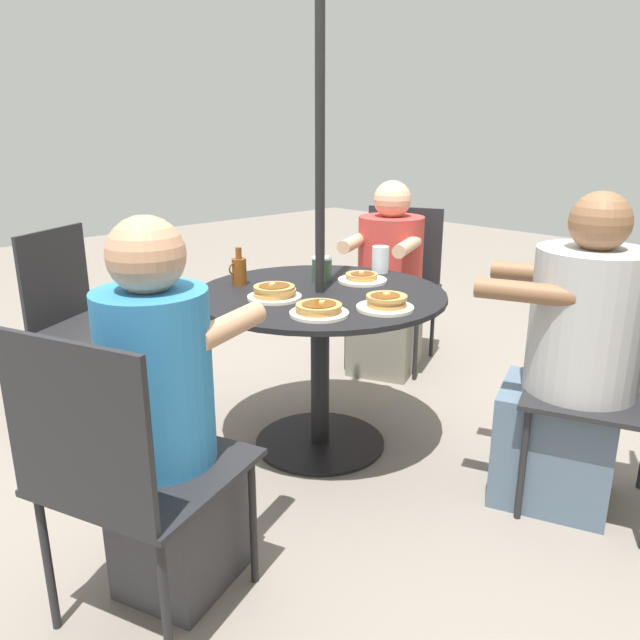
{
  "coord_description": "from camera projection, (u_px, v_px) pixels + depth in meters",
  "views": [
    {
      "loc": [
        1.71,
        1.82,
        1.36
      ],
      "look_at": [
        0.0,
        0.0,
        0.58
      ],
      "focal_mm": 35.0,
      "sensor_mm": 36.0,
      "label": 1
    }
  ],
  "objects": [
    {
      "name": "ground_plane",
      "position": [
        320.0,
        443.0,
        2.79
      ],
      "size": [
        12.0,
        12.0,
        0.0
      ],
      "primitive_type": "plane",
      "color": "gray"
    },
    {
      "name": "patio_table",
      "position": [
        320.0,
        330.0,
        2.63
      ],
      "size": [
        1.04,
        1.04,
        0.7
      ],
      "color": "black",
      "rests_on": "ground"
    },
    {
      "name": "umbrella_pole",
      "position": [
        320.0,
        161.0,
        2.42
      ],
      "size": [
        0.04,
        0.04,
        2.46
      ],
      "primitive_type": "cylinder",
      "color": "black",
      "rests_on": "ground"
    },
    {
      "name": "patio_chair_north",
      "position": [
        83.0,
        311.0,
        2.97
      ],
      "size": [
        0.65,
        0.65,
        0.9
      ],
      "rotation": [
        0.0,
        0.0,
        0.52
      ],
      "color": "#232326",
      "rests_on": "ground"
    },
    {
      "name": "patio_chair_east",
      "position": [
        122.0,
        465.0,
        1.62
      ],
      "size": [
        0.62,
        0.62,
        0.9
      ],
      "rotation": [
        0.0,
        0.0,
        -4.35
      ],
      "color": "#232326",
      "rests_on": "ground"
    },
    {
      "name": "diner_east",
      "position": [
        166.0,
        429.0,
        1.77
      ],
      "size": [
        0.52,
        0.44,
        1.14
      ],
      "rotation": [
        0.0,
        0.0,
        -4.35
      ],
      "color": "#3D3D42",
      "rests_on": "ground"
    },
    {
      "name": "patio_chair_south",
      "position": [
        628.0,
        380.0,
        2.16
      ],
      "size": [
        0.62,
        0.62,
        0.9
      ],
      "rotation": [
        0.0,
        0.0,
        -2.76
      ],
      "color": "#232326",
      "rests_on": "ground"
    },
    {
      "name": "diner_south",
      "position": [
        572.0,
        370.0,
        2.24
      ],
      "size": [
        0.54,
        0.61,
        1.16
      ],
      "rotation": [
        0.0,
        0.0,
        -2.76
      ],
      "color": "slate",
      "rests_on": "ground"
    },
    {
      "name": "patio_chair_west",
      "position": [
        397.0,
        275.0,
        3.68
      ],
      "size": [
        0.63,
        0.63,
        0.9
      ],
      "rotation": [
        0.0,
        0.0,
        -1.15
      ],
      "color": "#232326",
      "rests_on": "ground"
    },
    {
      "name": "diner_west",
      "position": [
        388.0,
        287.0,
        3.52
      ],
      "size": [
        0.6,
        0.53,
        1.08
      ],
      "rotation": [
        0.0,
        0.0,
        -1.15
      ],
      "color": "gray",
      "rests_on": "ground"
    },
    {
      "name": "pancake_plate_a",
      "position": [
        319.0,
        310.0,
        2.26
      ],
      "size": [
        0.22,
        0.22,
        0.05
      ],
      "color": "silver",
      "rests_on": "patio_table"
    },
    {
      "name": "pancake_plate_b",
      "position": [
        362.0,
        278.0,
        2.75
      ],
      "size": [
        0.22,
        0.22,
        0.05
      ],
      "color": "silver",
      "rests_on": "patio_table"
    },
    {
      "name": "pancake_plate_c",
      "position": [
        274.0,
        293.0,
        2.47
      ],
      "size": [
        0.22,
        0.22,
        0.06
      ],
      "color": "silver",
      "rests_on": "patio_table"
    },
    {
      "name": "pancake_plate_d",
      "position": [
        386.0,
        303.0,
        2.33
      ],
      "size": [
        0.22,
        0.22,
        0.06
      ],
      "color": "silver",
      "rests_on": "patio_table"
    },
    {
      "name": "syrup_bottle",
      "position": [
        239.0,
        270.0,
        2.68
      ],
      "size": [
        0.09,
        0.06,
        0.16
      ],
      "color": "brown",
      "rests_on": "patio_table"
    },
    {
      "name": "coffee_cup",
      "position": [
        322.0,
        269.0,
        2.75
      ],
      "size": [
        0.09,
        0.09,
        0.11
      ],
      "color": "#33513D",
      "rests_on": "patio_table"
    },
    {
      "name": "drinking_glass_a",
      "position": [
        380.0,
        259.0,
        2.91
      ],
      "size": [
        0.08,
        0.08,
        0.12
      ],
      "primitive_type": "cylinder",
      "color": "silver",
      "rests_on": "patio_table"
    }
  ]
}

